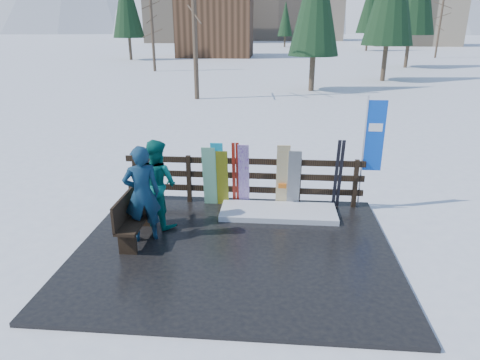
# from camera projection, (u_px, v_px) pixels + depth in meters

# --- Properties ---
(ground) EXTENTS (700.00, 700.00, 0.00)m
(ground) POSITION_uv_depth(u_px,v_px,m) (234.00, 251.00, 8.25)
(ground) COLOR white
(ground) RESTS_ON ground
(deck) EXTENTS (6.00, 5.00, 0.08)m
(deck) POSITION_uv_depth(u_px,v_px,m) (234.00, 249.00, 8.24)
(deck) COLOR black
(deck) RESTS_ON ground
(fence) EXTENTS (5.60, 0.10, 1.15)m
(fence) POSITION_uv_depth(u_px,v_px,m) (243.00, 177.00, 10.06)
(fence) COLOR black
(fence) RESTS_ON deck
(snow_patch) EXTENTS (2.59, 1.00, 0.12)m
(snow_patch) POSITION_uv_depth(u_px,v_px,m) (278.00, 212.00, 9.63)
(snow_patch) COLOR white
(snow_patch) RESTS_ON deck
(bench) EXTENTS (0.40, 1.50, 0.97)m
(bench) POSITION_uv_depth(u_px,v_px,m) (133.00, 215.00, 8.38)
(bench) COLOR black
(bench) RESTS_ON deck
(snowboard_0) EXTENTS (0.28, 0.32, 1.57)m
(snowboard_0) POSITION_uv_depth(u_px,v_px,m) (218.00, 174.00, 9.86)
(snowboard_0) COLOR #1ABCDB
(snowboard_0) RESTS_ON deck
(snowboard_1) EXTENTS (0.31, 0.29, 1.46)m
(snowboard_1) POSITION_uv_depth(u_px,v_px,m) (210.00, 176.00, 9.89)
(snowboard_1) COLOR silver
(snowboard_1) RESTS_ON deck
(snowboard_2) EXTENTS (0.27, 0.27, 1.38)m
(snowboard_2) POSITION_uv_depth(u_px,v_px,m) (222.00, 178.00, 9.88)
(snowboard_2) COLOR yellow
(snowboard_2) RESTS_ON deck
(snowboard_3) EXTENTS (0.25, 0.43, 1.56)m
(snowboard_3) POSITION_uv_depth(u_px,v_px,m) (244.00, 175.00, 9.81)
(snowboard_3) COLOR white
(snowboard_3) RESTS_ON deck
(snowboard_4) EXTENTS (0.29, 0.35, 1.44)m
(snowboard_4) POSITION_uv_depth(u_px,v_px,m) (294.00, 179.00, 9.74)
(snowboard_4) COLOR black
(snowboard_4) RESTS_ON deck
(snowboard_5) EXTENTS (0.29, 0.37, 1.56)m
(snowboard_5) POSITION_uv_depth(u_px,v_px,m) (283.00, 176.00, 9.74)
(snowboard_5) COLOR silver
(snowboard_5) RESTS_ON deck
(ski_pair_a) EXTENTS (0.16, 0.28, 1.57)m
(ski_pair_a) POSITION_uv_depth(u_px,v_px,m) (236.00, 174.00, 9.89)
(ski_pair_a) COLOR #AF2415
(ski_pair_a) RESTS_ON deck
(ski_pair_b) EXTENTS (0.17, 0.31, 1.68)m
(ski_pair_b) POSITION_uv_depth(u_px,v_px,m) (338.00, 174.00, 9.68)
(ski_pair_b) COLOR black
(ski_pair_b) RESTS_ON deck
(rental_flag) EXTENTS (0.45, 0.04, 2.60)m
(rental_flag) POSITION_uv_depth(u_px,v_px,m) (372.00, 140.00, 9.55)
(rental_flag) COLOR silver
(rental_flag) RESTS_ON deck
(person_front) EXTENTS (0.83, 0.70, 1.93)m
(person_front) POSITION_uv_depth(u_px,v_px,m) (142.00, 194.00, 8.23)
(person_front) COLOR navy
(person_front) RESTS_ON deck
(person_back) EXTENTS (1.14, 1.07, 1.86)m
(person_back) POSITION_uv_depth(u_px,v_px,m) (157.00, 183.00, 8.89)
(person_back) COLOR #0C695D
(person_back) RESTS_ON deck
(resort_buildings) EXTENTS (73.00, 87.60, 22.60)m
(resort_buildings) POSITION_uv_depth(u_px,v_px,m) (281.00, 3.00, 112.98)
(resort_buildings) COLOR tan
(resort_buildings) RESTS_ON ground
(trees) EXTENTS (42.08, 68.66, 12.98)m
(trees) POSITION_uv_depth(u_px,v_px,m) (310.00, 13.00, 52.58)
(trees) COLOR #382B1E
(trees) RESTS_ON ground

